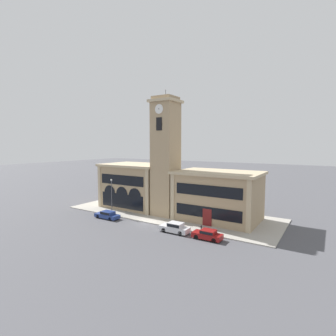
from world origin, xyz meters
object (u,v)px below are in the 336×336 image
at_px(parked_car_mid, 175,227).
at_px(parked_car_far, 208,234).
at_px(parked_car_near, 107,215).
at_px(street_lamp, 112,192).
at_px(bollard, 201,229).

bearing_deg(parked_car_mid, parked_car_far, 179.54).
xyz_separation_m(parked_car_near, parked_car_mid, (13.73, -0.00, 0.10)).
bearing_deg(parked_car_far, street_lamp, -6.86).
height_order(parked_car_near, bollard, parked_car_near).
xyz_separation_m(street_lamp, bollard, (18.24, -0.46, -3.66)).
bearing_deg(parked_car_mid, parked_car_near, -0.46).
bearing_deg(street_lamp, parked_car_near, -63.57).
relative_size(parked_car_mid, parked_car_far, 1.09).
bearing_deg(parked_car_near, parked_car_far, 179.54).
distance_m(parked_car_mid, parked_car_far, 5.18).
xyz_separation_m(parked_car_near, parked_car_far, (18.91, -0.00, 0.01)).
height_order(parked_car_near, parked_car_far, parked_car_far).
height_order(parked_car_mid, bollard, parked_car_mid).
bearing_deg(parked_car_mid, street_lamp, -9.07).
height_order(street_lamp, bollard, street_lamp).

